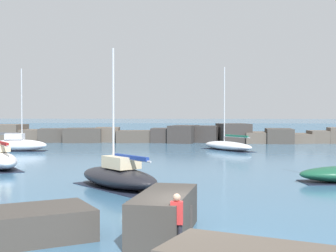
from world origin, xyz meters
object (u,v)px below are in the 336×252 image
sailboat_moored_5 (119,176)px  person_on_rocks (177,220)px  sailboat_moored_4 (17,144)px  sailboat_moored_2 (228,146)px

sailboat_moored_5 → person_on_rocks: size_ratio=4.39×
sailboat_moored_4 → sailboat_moored_2: bearing=7.6°
sailboat_moored_2 → sailboat_moored_4: (-22.21, -2.97, 0.20)m
sailboat_moored_4 → sailboat_moored_5: size_ratio=1.15×
sailboat_moored_2 → person_on_rocks: size_ratio=5.24×
sailboat_moored_2 → sailboat_moored_4: bearing=-172.4°
person_on_rocks → sailboat_moored_4: bearing=119.0°
sailboat_moored_2 → sailboat_moored_4: 22.41m
sailboat_moored_2 → person_on_rocks: bearing=-94.8°
sailboat_moored_5 → sailboat_moored_2: bearing=74.8°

